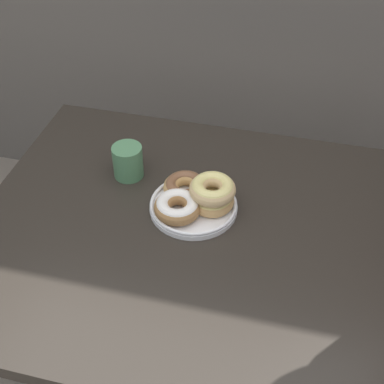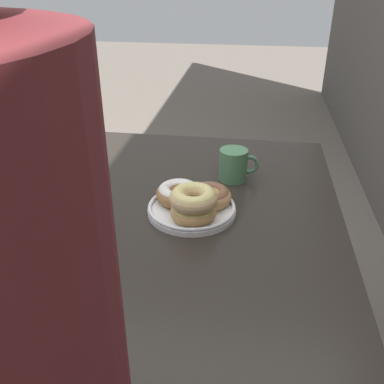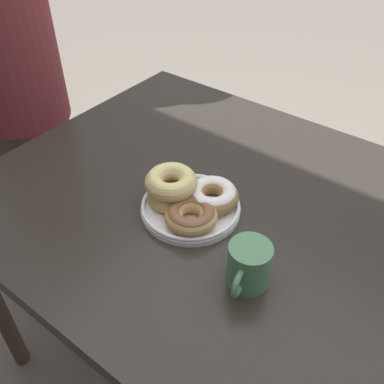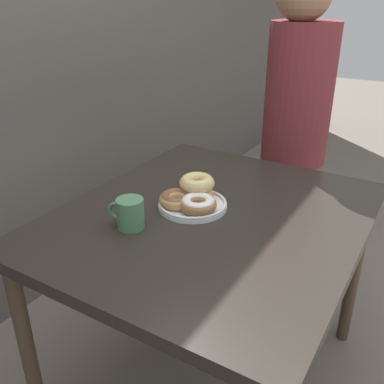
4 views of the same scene
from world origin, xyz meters
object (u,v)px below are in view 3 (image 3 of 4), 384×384
dining_table (209,216)px  coffee_mug (248,265)px  donut_plate (189,199)px  person_figure (15,82)px

dining_table → coffee_mug: (-0.21, 0.17, 0.12)m
donut_plate → coffee_mug: 0.24m
donut_plate → dining_table: bearing=-92.1°
dining_table → donut_plate: bearing=87.9°
donut_plate → person_figure: 0.79m
donut_plate → coffee_mug: size_ratio=2.05×
donut_plate → coffee_mug: bearing=156.5°
coffee_mug → donut_plate: bearing=-23.5°
donut_plate → person_figure: (0.78, -0.09, 0.02)m
dining_table → coffee_mug: size_ratio=9.15×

